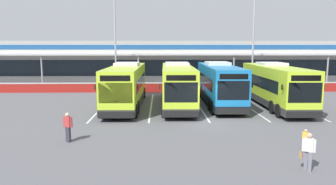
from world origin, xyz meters
The scene contains 17 objects.
ground_plane centered at (0.00, 0.00, 0.00)m, with size 200.00×200.00×0.00m, color #56565B.
terminal_building centered at (0.00, 26.91, 3.01)m, with size 70.00×13.00×6.00m.
red_barrier_wall centered at (0.00, 14.50, 0.56)m, with size 60.00×0.40×1.10m.
coach_bus_leftmost centered at (-6.36, 5.73, 1.79)m, with size 2.99×12.18×3.78m.
coach_bus_left_centre centered at (-1.90, 5.90, 1.79)m, with size 2.99×12.18×3.78m.
coach_bus_centre centered at (1.92, 6.78, 1.79)m, with size 2.99×12.18×3.78m.
coach_bus_right_centre centered at (6.54, 5.52, 1.79)m, with size 2.99×12.18×3.78m.
bay_stripe_far_west centered at (-8.40, 6.00, 0.00)m, with size 0.14×13.00×0.01m, color silver.
bay_stripe_west centered at (-4.20, 6.00, 0.00)m, with size 0.14×13.00×0.01m, color silver.
bay_stripe_mid_west centered at (0.00, 6.00, 0.00)m, with size 0.14×13.00×0.01m, color silver.
bay_stripe_centre centered at (4.20, 6.00, 0.00)m, with size 0.14×13.00×0.01m, color silver.
bay_stripe_mid_east centered at (8.40, 6.00, 0.00)m, with size 0.14×13.00×0.01m, color silver.
pedestrian_with_handbag centered at (2.74, -8.97, 0.86)m, with size 0.62×0.51×1.62m.
pedestrian_in_dark_coat centered at (-8.43, -4.65, 0.87)m, with size 0.53×0.38×1.62m.
pedestrian_child centered at (3.99, -6.10, 0.54)m, with size 0.26×0.29×1.00m.
lamp_post_west centered at (-8.69, 16.36, 6.29)m, with size 3.24×0.28×11.00m.
lamp_post_centre centered at (7.71, 16.20, 6.29)m, with size 3.24×0.28×11.00m.
Camera 1 is at (-3.41, -21.40, 5.12)m, focal length 33.59 mm.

